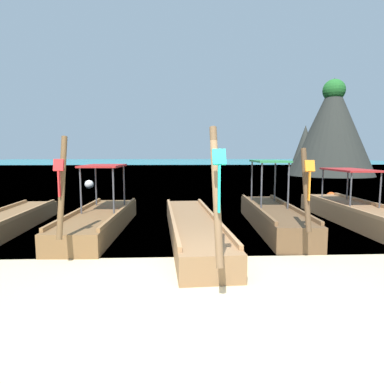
% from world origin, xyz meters
% --- Properties ---
extents(ground, '(120.00, 120.00, 0.00)m').
position_xyz_m(ground, '(0.00, 0.00, 0.00)').
color(ground, beige).
extents(sea_water, '(120.00, 120.00, 0.00)m').
position_xyz_m(sea_water, '(0.00, 61.99, 0.00)').
color(sea_water, teal).
rests_on(sea_water, ground).
extents(longtail_boat_yellow_ribbon, '(1.24, 6.68, 2.69)m').
position_xyz_m(longtail_boat_yellow_ribbon, '(-5.38, 4.41, 0.27)').
color(longtail_boat_yellow_ribbon, brown).
rests_on(longtail_boat_yellow_ribbon, ground).
extents(longtail_boat_red_ribbon, '(1.53, 5.84, 2.65)m').
position_xyz_m(longtail_boat_red_ribbon, '(-2.70, 4.61, 0.34)').
color(longtail_boat_red_ribbon, brown).
rests_on(longtail_boat_red_ribbon, ground).
extents(longtail_boat_turquoise_ribbon, '(1.56, 7.40, 2.74)m').
position_xyz_m(longtail_boat_turquoise_ribbon, '(0.01, 3.62, 0.29)').
color(longtail_boat_turquoise_ribbon, olive).
rests_on(longtail_boat_turquoise_ribbon, ground).
extents(longtail_boat_orange_ribbon, '(1.40, 5.95, 2.40)m').
position_xyz_m(longtail_boat_orange_ribbon, '(2.51, 4.74, 0.37)').
color(longtail_boat_orange_ribbon, brown).
rests_on(longtail_boat_orange_ribbon, ground).
extents(longtail_boat_green_ribbon, '(1.35, 7.41, 2.38)m').
position_xyz_m(longtail_boat_green_ribbon, '(5.44, 5.06, 0.34)').
color(longtail_boat_green_ribbon, olive).
rests_on(longtail_boat_green_ribbon, ground).
extents(karst_rock, '(8.38, 8.38, 9.68)m').
position_xyz_m(karst_rock, '(15.10, 28.55, 4.72)').
color(karst_rock, '#2D302B').
rests_on(karst_rock, ground).
extents(mooring_buoy_near, '(0.48, 0.48, 0.48)m').
position_xyz_m(mooring_buoy_near, '(6.76, 9.98, 0.24)').
color(mooring_buoy_near, '#EA5119').
rests_on(mooring_buoy_near, sea_water).
extents(mooring_buoy_far, '(0.55, 0.55, 0.55)m').
position_xyz_m(mooring_buoy_far, '(-6.03, 16.62, 0.28)').
color(mooring_buoy_far, white).
rests_on(mooring_buoy_far, sea_water).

